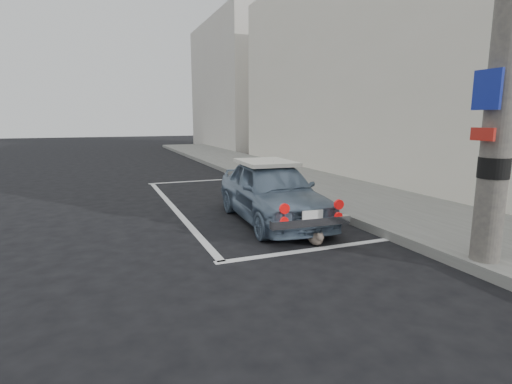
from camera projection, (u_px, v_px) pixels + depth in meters
ground at (269, 244)px, 6.07m from camera, size 80.00×80.00×0.00m
sidewalk at (363, 199)px, 9.06m from camera, size 2.80×40.00×0.15m
shop_building at (416, 62)px, 11.41m from camera, size 3.50×18.00×7.00m
building_far at (236, 86)px, 25.94m from camera, size 3.50×10.00×8.00m
pline_rear at (314, 249)px, 5.80m from camera, size 3.00×0.12×0.01m
pline_front at (199, 181)px, 12.19m from camera, size 3.00×0.12×0.01m
pline_side at (174, 208)px, 8.49m from camera, size 0.12×7.00×0.01m
retro_coupe at (272, 191)px, 7.32m from camera, size 1.50×3.38×1.13m
cat at (316, 238)px, 6.00m from camera, size 0.20×0.44×0.23m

